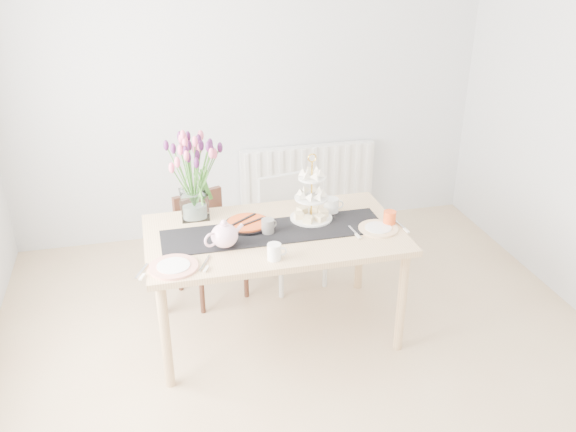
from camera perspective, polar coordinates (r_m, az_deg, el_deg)
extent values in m
plane|color=tan|center=(3.73, 3.38, -16.31)|extent=(4.50, 4.50, 0.00)
plane|color=silver|center=(5.10, -3.76, 12.16)|extent=(4.00, 0.00, 4.00)
cube|color=white|center=(5.41, 1.83, 3.56)|extent=(1.20, 0.08, 0.60)
cube|color=tan|center=(3.83, -1.31, -1.76)|extent=(1.60, 0.90, 0.04)
cylinder|color=tan|center=(3.63, -11.40, -10.98)|extent=(0.06, 0.06, 0.71)
cylinder|color=tan|center=(3.92, 10.59, -7.92)|extent=(0.06, 0.06, 0.71)
cylinder|color=tan|center=(4.27, -12.03, -4.97)|extent=(0.06, 0.06, 0.71)
cylinder|color=tan|center=(4.51, 6.76, -2.77)|extent=(0.06, 0.06, 0.71)
cube|color=#351A13|center=(4.43, -7.23, -2.98)|extent=(0.49, 0.49, 0.04)
cube|color=#351A13|center=(4.47, -8.38, 0.12)|extent=(0.37, 0.17, 0.36)
cylinder|color=#351A13|center=(4.32, -8.07, -6.92)|extent=(0.04, 0.04, 0.36)
cylinder|color=#351A13|center=(4.46, -3.95, -5.55)|extent=(0.04, 0.04, 0.36)
cylinder|color=#351A13|center=(4.60, -10.13, -4.88)|extent=(0.04, 0.04, 0.36)
cylinder|color=#351A13|center=(4.74, -6.20, -3.66)|extent=(0.04, 0.04, 0.36)
cube|color=silver|center=(4.54, 0.52, -1.59)|extent=(0.47, 0.47, 0.04)
cube|color=silver|center=(4.60, -0.40, 1.69)|extent=(0.40, 0.11, 0.38)
cylinder|color=silver|center=(4.44, -0.64, -5.46)|extent=(0.04, 0.04, 0.39)
cylinder|color=silver|center=(4.58, 3.51, -4.50)|extent=(0.04, 0.04, 0.39)
cylinder|color=silver|center=(4.73, -2.38, -3.39)|extent=(0.04, 0.04, 0.39)
cylinder|color=silver|center=(4.86, 1.56, -2.54)|extent=(0.04, 0.04, 0.39)
cube|color=black|center=(3.82, -1.31, -1.44)|extent=(1.40, 0.35, 0.01)
cube|color=silver|center=(4.02, -8.79, 1.09)|extent=(0.18, 0.18, 0.18)
cylinder|color=gold|center=(3.89, 2.22, 2.33)|extent=(0.01, 0.01, 0.40)
cylinder|color=white|center=(3.97, 2.18, -0.15)|extent=(0.27, 0.27, 0.01)
cylinder|color=white|center=(3.91, 2.21, 1.72)|extent=(0.22, 0.22, 0.01)
cylinder|color=white|center=(3.86, 2.24, 3.58)|extent=(0.17, 0.17, 0.01)
cylinder|color=white|center=(4.06, 4.05, 0.98)|extent=(0.11, 0.11, 0.10)
cylinder|color=black|center=(3.88, -3.78, -0.83)|extent=(0.30, 0.30, 0.03)
cylinder|color=#E84B20|center=(3.88, -3.79, -0.59)|extent=(0.26, 0.26, 0.01)
cylinder|color=slate|center=(3.78, -1.91, -0.98)|extent=(0.11, 0.11, 0.09)
cylinder|color=white|center=(3.49, -1.29, -3.36)|extent=(0.09, 0.09, 0.10)
cylinder|color=#F5511B|center=(3.94, 9.48, -0.20)|extent=(0.11, 0.11, 0.10)
cylinder|color=silver|center=(3.49, -10.66, -4.70)|extent=(0.37, 0.37, 0.01)
cylinder|color=white|center=(3.88, 8.43, -1.18)|extent=(0.27, 0.27, 0.01)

